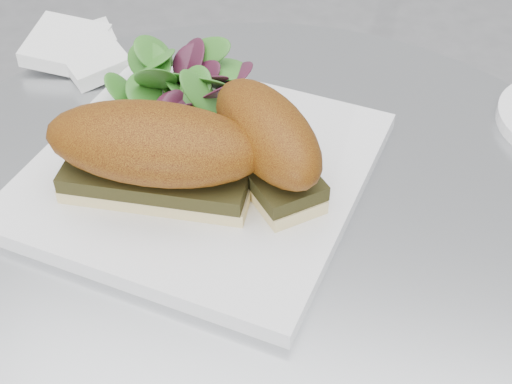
% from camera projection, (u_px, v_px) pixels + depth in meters
% --- Properties ---
extents(plate, '(0.34, 0.34, 0.02)m').
position_uv_depth(plate, '(200.00, 171.00, 0.64)').
color(plate, white).
rests_on(plate, table).
extents(sandwich_left, '(0.18, 0.08, 0.08)m').
position_uv_depth(sandwich_left, '(155.00, 152.00, 0.58)').
color(sandwich_left, '#D9C388').
rests_on(sandwich_left, plate).
extents(sandwich_right, '(0.14, 0.15, 0.08)m').
position_uv_depth(sandwich_right, '(267.00, 140.00, 0.59)').
color(sandwich_right, '#D9C388').
rests_on(sandwich_right, plate).
extents(salad, '(0.12, 0.12, 0.05)m').
position_uv_depth(salad, '(177.00, 83.00, 0.68)').
color(salad, '#3E8B2D').
rests_on(salad, plate).
extents(napkin, '(0.13, 0.13, 0.02)m').
position_uv_depth(napkin, '(81.00, 58.00, 0.77)').
color(napkin, white).
rests_on(napkin, table).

